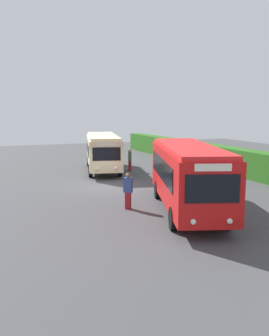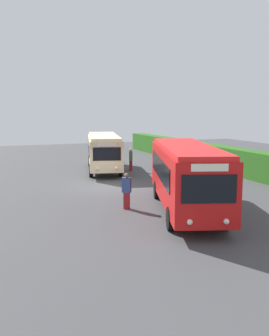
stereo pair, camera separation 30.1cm
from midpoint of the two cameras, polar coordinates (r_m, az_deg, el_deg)
name	(u,v)px [view 1 (the left image)]	position (r m, az deg, el deg)	size (l,w,h in m)	color
ground_plane	(106,187)	(24.83, -4.67, -2.85)	(64.00, 64.00, 0.00)	#424244
bus_cream	(103,150)	(30.94, -5.16, 2.73)	(9.26, 4.46, 3.00)	beige
bus_red	(188,174)	(18.57, 7.67, -0.90)	(9.59, 5.37, 3.33)	red
person_left	(130,159)	(30.93, -0.99, 1.39)	(0.47, 0.40, 1.88)	maroon
person_center	(128,190)	(19.07, -1.45, -3.37)	(0.47, 0.51, 1.87)	maroon
hedge_row	(244,163)	(29.82, 16.04, 0.78)	(44.00, 1.49, 2.02)	#29621C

